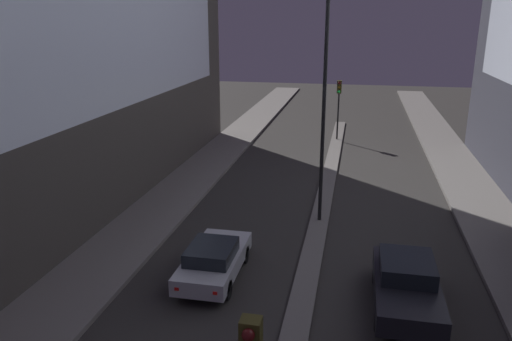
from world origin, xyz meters
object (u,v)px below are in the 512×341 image
car_left_lane (214,260)px  car_right_lane (406,284)px  street_lamp (325,67)px  traffic_light_mid (339,96)px

car_left_lane → car_right_lane: bearing=-4.5°
street_lamp → car_left_lane: size_ratio=2.37×
street_lamp → car_left_lane: street_lamp is taller
street_lamp → car_left_lane: (-3.15, -5.64, -6.00)m
car_right_lane → car_left_lane: bearing=175.5°
car_left_lane → car_right_lane: car_right_lane is taller
street_lamp → car_right_lane: size_ratio=2.19×
traffic_light_mid → street_lamp: street_lamp is taller
traffic_light_mid → street_lamp: bearing=-90.0°
street_lamp → traffic_light_mid: bearing=90.0°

